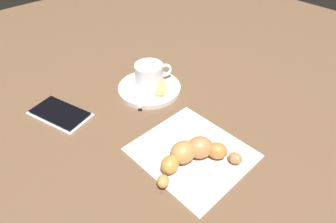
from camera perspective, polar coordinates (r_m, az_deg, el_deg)
The scene contains 8 objects.
ground_plane at distance 0.61m, azimuth -0.39°, elevation -1.87°, with size 1.80×1.80×0.00m, color brown.
saucer at distance 0.69m, azimuth -3.71°, elevation 4.63°, with size 0.15×0.15×0.01m, color silver.
espresso_cup at distance 0.69m, azimuth -3.65°, elevation 7.53°, with size 0.07×0.09×0.05m.
teaspoon at distance 0.69m, azimuth -4.28°, elevation 5.21°, with size 0.09×0.11×0.01m.
sugar_packet at distance 0.68m, azimuth -1.46°, elevation 4.79°, with size 0.07×0.02×0.01m, color tan.
napkin at distance 0.54m, azimuth 4.76°, elevation -8.07°, with size 0.20×0.18×0.00m, color silver.
croissant at distance 0.52m, azimuth 5.02°, elevation -8.29°, with size 0.10×0.16×0.04m.
cell_phone at distance 0.66m, azimuth -20.73°, elevation -0.39°, with size 0.15×0.11×0.01m.
Camera 1 is at (-0.34, 0.30, 0.41)m, focal length 30.60 mm.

